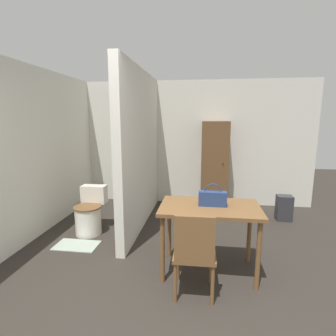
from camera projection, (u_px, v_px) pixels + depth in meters
The scene contains 10 objects.
wall_back at pixel (185, 143), 5.42m from camera, with size 5.09×0.12×2.50m.
wall_left at pixel (35, 153), 3.89m from camera, with size 0.12×4.59×2.50m.
partition_wall at pixel (141, 150), 4.27m from camera, with size 0.12×2.42×2.50m.
dining_table at pixel (210, 214), 2.93m from camera, with size 1.10×0.67×0.79m.
wooden_chair at pixel (194, 252), 2.53m from camera, with size 0.42×0.42×0.88m.
toilet at pixel (90, 214), 4.05m from camera, with size 0.41×0.56×0.70m.
handbag at pixel (212, 198), 2.90m from camera, with size 0.31×0.10×0.25m.
wooden_cabinet at pixel (214, 165), 5.10m from camera, with size 0.51×0.49×1.70m.
bath_mat at pixel (77, 245), 3.65m from camera, with size 0.59×0.35×0.01m.
space_heater at pixel (284, 208), 4.55m from camera, with size 0.25×0.21×0.44m.
Camera 1 is at (0.39, -1.77, 1.74)m, focal length 28.00 mm.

